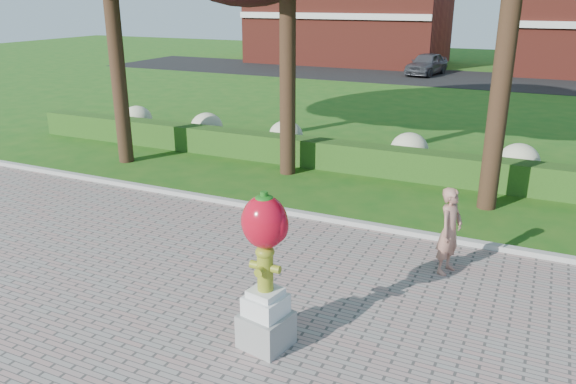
% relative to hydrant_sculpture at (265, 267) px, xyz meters
% --- Properties ---
extents(ground, '(100.00, 100.00, 0.00)m').
position_rel_hydrant_sculpture_xyz_m(ground, '(-1.31, 1.80, -1.28)').
color(ground, '#1D5715').
rests_on(ground, ground).
extents(curb, '(40.00, 0.18, 0.15)m').
position_rel_hydrant_sculpture_xyz_m(curb, '(-1.31, 4.80, -1.21)').
color(curb, '#ADADA5').
rests_on(curb, ground).
extents(lawn_hedge, '(24.00, 0.70, 0.80)m').
position_rel_hydrant_sculpture_xyz_m(lawn_hedge, '(-1.31, 8.80, -0.88)').
color(lawn_hedge, '#1C4012').
rests_on(lawn_hedge, ground).
extents(hydrangea_row, '(20.10, 1.10, 0.99)m').
position_rel_hydrant_sculpture_xyz_m(hydrangea_row, '(-0.74, 9.80, -0.73)').
color(hydrangea_row, '#BABE91').
rests_on(hydrangea_row, ground).
extents(street, '(50.00, 8.00, 0.02)m').
position_rel_hydrant_sculpture_xyz_m(street, '(-1.31, 29.80, -1.27)').
color(street, black).
rests_on(street, ground).
extents(building_left, '(14.00, 8.00, 7.00)m').
position_rel_hydrant_sculpture_xyz_m(building_left, '(-11.31, 35.80, 2.22)').
color(building_left, maroon).
rests_on(building_left, ground).
extents(hydrant_sculpture, '(0.75, 0.75, 2.34)m').
position_rel_hydrant_sculpture_xyz_m(hydrant_sculpture, '(0.00, 0.00, 0.00)').
color(hydrant_sculpture, gray).
rests_on(hydrant_sculpture, walkway).
extents(woman, '(0.54, 0.67, 1.61)m').
position_rel_hydrant_sculpture_xyz_m(woman, '(1.93, 3.43, -0.44)').
color(woman, '#A36E5D').
rests_on(woman, walkway).
extents(parked_car, '(2.29, 4.31, 1.40)m').
position_rel_hydrant_sculpture_xyz_m(parked_car, '(-4.22, 30.74, -0.56)').
color(parked_car, '#43454B').
rests_on(parked_car, street).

